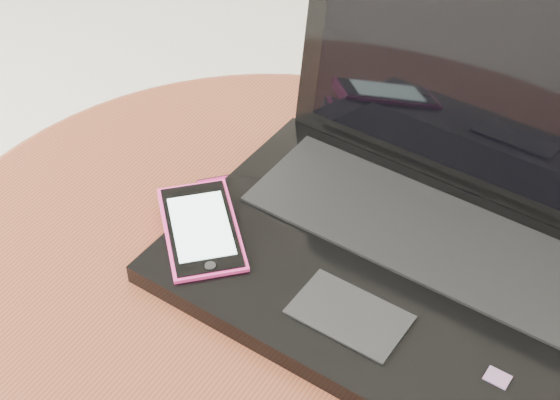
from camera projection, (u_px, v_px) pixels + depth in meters
The scene contains 4 objects.
table at pixel (267, 358), 0.84m from camera, with size 0.69×0.69×0.54m.
laptop at pixel (416, 215), 0.76m from camera, with size 0.40×0.33×0.25m.
phone_black at pixel (239, 216), 0.82m from camera, with size 0.12×0.12×0.01m.
phone_pink at pixel (201, 231), 0.78m from camera, with size 0.13×0.14×0.02m.
Camera 1 is at (0.30, -0.35, 1.11)m, focal length 54.20 mm.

